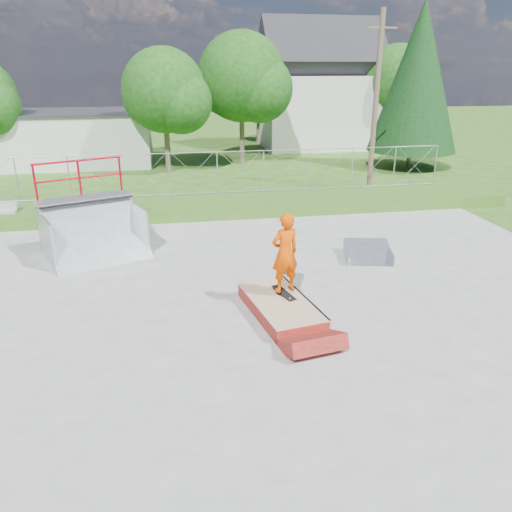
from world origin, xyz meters
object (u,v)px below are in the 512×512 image
Objects in this scene: grind_box at (280,308)px; flat_bank_ramp at (368,253)px; quarter_pipe at (93,213)px; skater at (285,256)px.

grind_box is 4.72m from flat_bank_ramp.
quarter_pipe reaches higher than grind_box.
quarter_pipe is at bearing -60.69° from skater.
flat_bank_ramp is (3.51, 3.16, 0.02)m from grind_box.
flat_bank_ramp is 4.58m from skater.
skater is at bearing -126.92° from flat_bank_ramp.
skater is (4.97, -4.61, -0.02)m from quarter_pipe.
grind_box is 0.99× the size of quarter_pipe.
skater reaches higher than grind_box.
skater is (0.15, 0.28, 1.22)m from grind_box.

